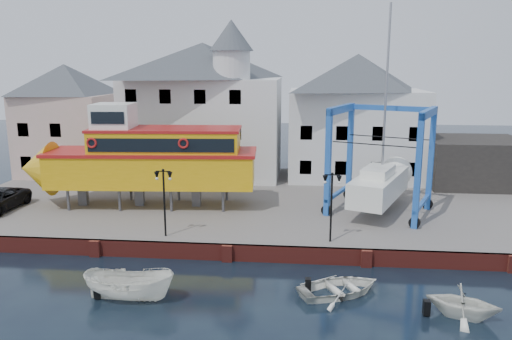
{
  "coord_description": "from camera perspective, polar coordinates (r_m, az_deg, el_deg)",
  "views": [
    {
      "loc": [
        4.36,
        -27.16,
        11.33
      ],
      "look_at": [
        1.0,
        7.0,
        4.0
      ],
      "focal_mm": 35.0,
      "sensor_mm": 36.0,
      "label": 1
    }
  ],
  "objects": [
    {
      "name": "quay_wall",
      "position": [
        29.66,
        -3.27,
        -9.38
      ],
      "size": [
        44.0,
        0.47,
        1.0
      ],
      "color": "maroon",
      "rests_on": "ground"
    },
    {
      "name": "building_white_right",
      "position": [
        46.63,
        11.36,
        6.0
      ],
      "size": [
        12.0,
        8.0,
        11.2
      ],
      "color": "white",
      "rests_on": "hardstanding"
    },
    {
      "name": "motorboat_c",
      "position": [
        25.52,
        22.47,
        -15.28
      ],
      "size": [
        3.96,
        3.69,
        1.69
      ],
      "primitive_type": "imported",
      "rotation": [
        0.0,
        0.0,
        1.22
      ],
      "color": "white",
      "rests_on": "ground"
    },
    {
      "name": "building_pink",
      "position": [
        50.66,
        -20.71,
        5.41
      ],
      "size": [
        8.0,
        7.0,
        10.3
      ],
      "color": "#C2A896",
      "rests_on": "hardstanding"
    },
    {
      "name": "hardstanding",
      "position": [
        39.91,
        -0.87,
        -3.69
      ],
      "size": [
        44.0,
        22.0,
        1.0
      ],
      "primitive_type": "cube",
      "color": "#625B55",
      "rests_on": "ground"
    },
    {
      "name": "shed_dark",
      "position": [
        47.27,
        23.56,
        0.89
      ],
      "size": [
        8.0,
        7.0,
        4.0
      ],
      "primitive_type": "cube",
      "color": "black",
      "rests_on": "hardstanding"
    },
    {
      "name": "lamp_post_left",
      "position": [
        30.42,
        -10.5,
        -1.76
      ],
      "size": [
        1.12,
        0.32,
        4.2
      ],
      "color": "black",
      "rests_on": "hardstanding"
    },
    {
      "name": "motorboat_a",
      "position": [
        25.96,
        -14.22,
        -14.22
      ],
      "size": [
        4.63,
        1.89,
        1.76
      ],
      "primitive_type": "imported",
      "rotation": [
        0.0,
        0.0,
        1.53
      ],
      "color": "white",
      "rests_on": "ground"
    },
    {
      "name": "tour_boat",
      "position": [
        37.44,
        -13.3,
        1.31
      ],
      "size": [
        17.57,
        5.33,
        7.54
      ],
      "rotation": [
        0.0,
        0.0,
        0.07
      ],
      "color": "#59595E",
      "rests_on": "hardstanding"
    },
    {
      "name": "motorboat_b",
      "position": [
        26.18,
        9.56,
        -13.77
      ],
      "size": [
        5.26,
        4.7,
        0.9
      ],
      "primitive_type": "imported",
      "rotation": [
        0.0,
        0.0,
        2.03
      ],
      "color": "white",
      "rests_on": "ground"
    },
    {
      "name": "travel_lift",
      "position": [
        36.84,
        14.28,
        -0.78
      ],
      "size": [
        8.14,
        9.68,
        14.31
      ],
      "rotation": [
        0.0,
        0.0,
        -0.39
      ],
      "color": "#1C54A9",
      "rests_on": "hardstanding"
    },
    {
      "name": "building_white_main",
      "position": [
        46.65,
        -5.86,
        7.09
      ],
      "size": [
        14.0,
        8.3,
        14.0
      ],
      "color": "white",
      "rests_on": "hardstanding"
    },
    {
      "name": "lamp_post_right",
      "position": [
        29.3,
        8.66,
        -2.23
      ],
      "size": [
        1.12,
        0.32,
        4.2
      ],
      "color": "black",
      "rests_on": "hardstanding"
    },
    {
      "name": "ground",
      "position": [
        29.75,
        -3.29,
        -10.35
      ],
      "size": [
        140.0,
        140.0,
        0.0
      ],
      "primitive_type": "plane",
      "color": "black",
      "rests_on": "ground"
    }
  ]
}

